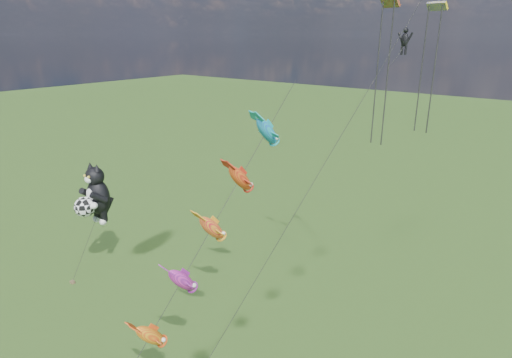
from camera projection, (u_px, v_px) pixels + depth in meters
The scene contains 4 objects.
ground at pixel (67, 329), 31.42m from camera, with size 300.00×300.00×0.00m, color #193A0E.
cat_kite_rig at pixel (94, 196), 35.88m from camera, with size 2.66×4.16×10.46m.
fish_windsock_rig at pixel (211, 229), 24.39m from camera, with size 2.57×15.82×17.83m.
parafoil_rig at pixel (399, 52), 25.75m from camera, with size 7.84×16.24×24.39m.
Camera 1 is at (27.08, -12.13, 20.52)m, focal length 30.00 mm.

